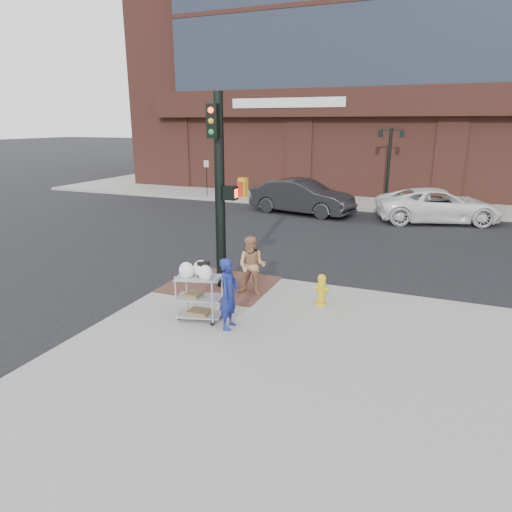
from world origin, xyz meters
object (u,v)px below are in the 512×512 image
at_px(sedan_dark, 302,197).
at_px(utility_cart, 199,293).
at_px(woman_blue, 229,294).
at_px(pedestrian_tan, 252,266).
at_px(traffic_signal_pole, 220,187).
at_px(minivan_white, 438,205).
at_px(lamp_post, 389,158).
at_px(fire_hydrant, 321,289).

bearing_deg(sedan_dark, utility_cart, -162.04).
height_order(woman_blue, utility_cart, woman_blue).
bearing_deg(pedestrian_tan, traffic_signal_pole, 162.80).
bearing_deg(traffic_signal_pole, sedan_dark, 95.90).
relative_size(pedestrian_tan, minivan_white, 0.28).
xyz_separation_m(lamp_post, minivan_white, (2.72, -3.32, -1.85)).
bearing_deg(woman_blue, sedan_dark, 8.06).
bearing_deg(lamp_post, minivan_white, -50.72).
xyz_separation_m(lamp_post, woman_blue, (-1.19, -17.48, -1.69)).
bearing_deg(minivan_white, woman_blue, 147.76).
bearing_deg(utility_cart, minivan_white, 71.37).
relative_size(lamp_post, woman_blue, 2.57).
bearing_deg(woman_blue, pedestrian_tan, 6.72).
height_order(lamp_post, sedan_dark, lamp_post).
distance_m(pedestrian_tan, fire_hydrant, 1.87).
bearing_deg(lamp_post, sedan_dark, -134.30).
xyz_separation_m(sedan_dark, minivan_white, (6.38, 0.43, -0.09)).
relative_size(utility_cart, fire_hydrant, 1.72).
xyz_separation_m(woman_blue, minivan_white, (3.91, 14.16, -0.16)).
xyz_separation_m(woman_blue, pedestrian_tan, (-0.32, 2.04, -0.01)).
relative_size(pedestrian_tan, fire_hydrant, 1.95).
relative_size(woman_blue, utility_cart, 1.15).
distance_m(lamp_post, traffic_signal_pole, 15.43).
height_order(traffic_signal_pole, pedestrian_tan, traffic_signal_pole).
relative_size(pedestrian_tan, sedan_dark, 0.29).
relative_size(lamp_post, fire_hydrant, 5.10).
bearing_deg(utility_cart, traffic_signal_pole, 102.66).
distance_m(sedan_dark, utility_cart, 13.68).
distance_m(woman_blue, minivan_white, 14.69).
distance_m(traffic_signal_pole, minivan_white, 13.15).
xyz_separation_m(pedestrian_tan, minivan_white, (4.23, 12.12, -0.15)).
bearing_deg(utility_cart, lamp_post, 83.40).
xyz_separation_m(woman_blue, fire_hydrant, (1.52, 1.99, -0.38)).
distance_m(lamp_post, sedan_dark, 5.53).
xyz_separation_m(traffic_signal_pole, fire_hydrant, (2.80, -0.26, -2.28)).
relative_size(sedan_dark, fire_hydrant, 6.62).
bearing_deg(woman_blue, minivan_white, -17.58).
bearing_deg(traffic_signal_pole, utility_cart, -77.34).
relative_size(woman_blue, minivan_white, 0.28).
bearing_deg(fire_hydrant, traffic_signal_pole, 174.67).
height_order(sedan_dark, utility_cart, sedan_dark).
bearing_deg(utility_cart, sedan_dark, 96.96).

